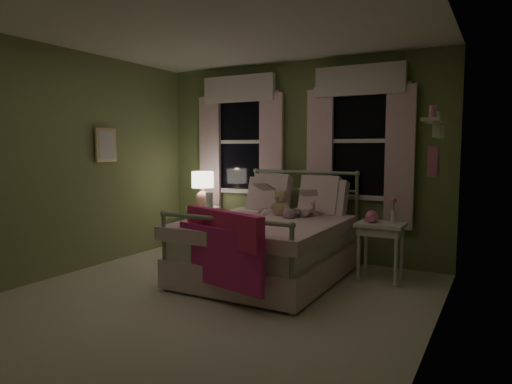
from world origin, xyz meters
The scene contains 18 objects.
room_shell centered at (0.00, 0.00, 1.30)m, with size 4.20×4.20×4.20m.
bed centered at (0.14, 1.04, 0.38)m, with size 1.58×2.04×1.18m.
pink_throw centered at (0.14, 0.01, 0.61)m, with size 1.08×0.49×0.71m.
child_left centered at (-0.14, 1.46, 0.90)m, with size 0.24×0.16×0.66m, color #F7D1DD.
child_right centered at (0.42, 1.46, 0.96)m, with size 0.38×0.30×0.78m, color #F7D1DD.
book_left centered at (-0.14, 1.21, 0.96)m, with size 0.20×0.27×0.03m, color beige.
book_right centered at (0.42, 1.21, 0.92)m, with size 0.20×0.27×0.02m, color beige.
teddy_bear centered at (0.14, 1.30, 0.79)m, with size 0.24×0.20×0.33m.
nightstand_left centered at (-1.21, 1.62, 0.42)m, with size 0.46×0.46×0.65m.
table_lamp centered at (-1.21, 1.62, 0.95)m, with size 0.30×0.30×0.47m.
book_nightstand centered at (-1.11, 1.54, 0.66)m, with size 0.16×0.22×0.02m, color beige.
nightstand_right centered at (1.28, 1.45, 0.55)m, with size 0.50×0.40×0.64m.
pink_toy centered at (1.18, 1.44, 0.71)m, with size 0.14×0.19×0.14m.
bud_vase centered at (1.40, 1.50, 0.79)m, with size 0.06×0.06×0.28m.
window_left centered at (-0.85, 2.03, 1.62)m, with size 1.34×0.13×1.96m.
window_right centered at (0.85, 2.03, 1.62)m, with size 1.34×0.13×1.96m.
wall_shelf centered at (1.90, 0.70, 1.52)m, with size 0.15×0.50×0.60m.
framed_picture centered at (-1.95, 0.60, 1.50)m, with size 0.03×0.32×0.42m.
Camera 1 is at (2.45, -3.52, 1.47)m, focal length 32.00 mm.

